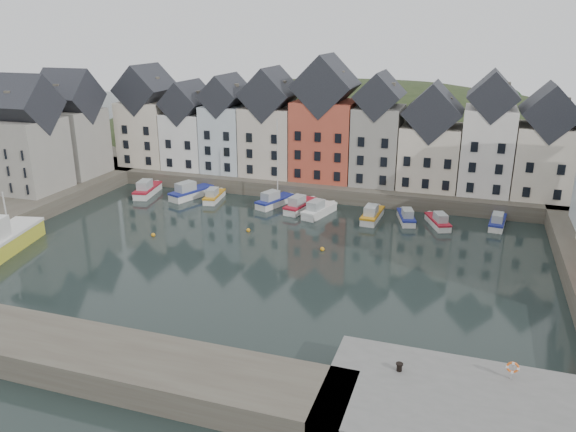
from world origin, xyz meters
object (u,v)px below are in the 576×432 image
at_px(boat_a, 147,190).
at_px(life_ring_post, 513,368).
at_px(boat_d, 274,200).
at_px(mooring_bollard, 399,367).

distance_m(boat_a, life_ring_post, 59.23).
distance_m(boat_d, mooring_bollard, 42.70).
relative_size(boat_d, life_ring_post, 9.26).
height_order(boat_d, life_ring_post, boat_d).
bearing_deg(boat_a, mooring_bollard, -51.68).
bearing_deg(mooring_bollard, boat_a, 139.05).
relative_size(boat_a, life_ring_post, 5.36).
height_order(boat_a, boat_d, boat_d).
xyz_separation_m(boat_a, mooring_bollard, (41.20, -35.75, 1.54)).
distance_m(mooring_bollard, life_ring_post, 7.08).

